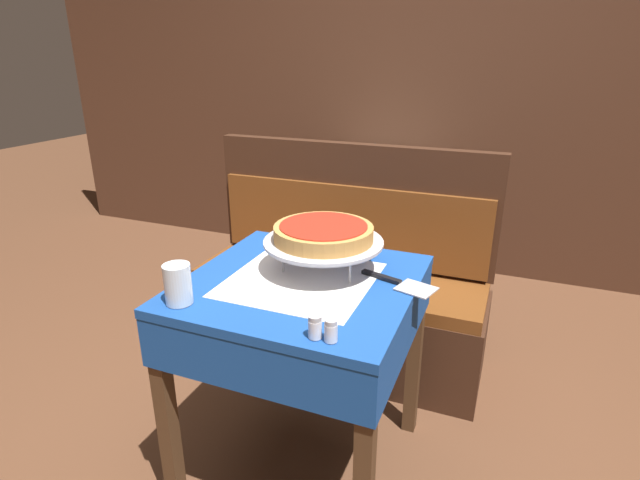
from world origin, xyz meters
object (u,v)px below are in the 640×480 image
Objects in this scene: dining_table_front at (302,311)px; pizza_pan_stand at (323,243)px; deep_dish_pizza at (323,233)px; pizza_server at (400,283)px; salt_shaker at (315,327)px; pepper_shaker at (331,330)px; dining_table_rear at (372,187)px; booth_bench at (340,299)px; condiment_caddy at (374,162)px; water_glass_near at (178,284)px.

pizza_pan_stand reaches higher than dining_table_front.
deep_dish_pizza is 0.30m from pizza_server.
pepper_shaker is at bearing 0.00° from salt_shaker.
dining_table_rear reaches higher than dining_table_front.
pepper_shaker is at bearing -71.75° from booth_bench.
dining_table_front is 1.90× the size of pizza_pan_stand.
booth_bench is (-0.12, 0.71, -0.32)m from dining_table_front.
dining_table_rear is 2.94× the size of pizza_server.
dining_table_rear is 0.96m from booth_bench.
condiment_caddy is (-0.28, 1.57, -0.06)m from pizza_pan_stand.
salt_shaker is at bearing -60.13° from dining_table_front.
condiment_caddy is at bearing 103.11° from pepper_shaker.
water_glass_near is (-0.26, -0.28, 0.18)m from dining_table_front.
deep_dish_pizza is at bearing 51.22° from water_glass_near.
condiment_caddy is at bearing 101.91° from salt_shaker.
dining_table_rear is 1.89m from water_glass_near.
pepper_shaker is at bearing -54.40° from dining_table_front.
booth_bench is 0.82m from pizza_pan_stand.
salt_shaker is 2.01m from condiment_caddy.
dining_table_front is at bearing -80.74° from booth_bench.
pizza_pan_stand is 0.28m from pizza_server.
pizza_server is 0.40m from pepper_shaker.
salt_shaker is (0.44, -0.03, -0.03)m from water_glass_near.
dining_table_rear is 0.16m from condiment_caddy.
pepper_shaker is at bearing -102.52° from pizza_server.
booth_bench is 1.16m from pepper_shaker.
pepper_shaker is (0.48, -0.03, -0.03)m from water_glass_near.
dining_table_front is 1.62m from dining_table_rear.
dining_table_front is 0.38m from salt_shaker.
dining_table_front is at bearing -164.97° from pizza_server.
deep_dish_pizza is at bearing 68.28° from dining_table_front.
booth_bench is at bearing 106.02° from salt_shaker.
water_glass_near is at bearing 176.82° from pepper_shaker.
dining_table_rear is 1.97m from pepper_shaker.
pizza_pan_stand is (0.15, -0.61, 0.53)m from booth_bench.
pizza_pan_stand is 0.45m from pepper_shaker.
pizza_pan_stand is at bearing 68.28° from dining_table_front.
pizza_server is at bearing -70.99° from condiment_caddy.
deep_dish_pizza is 0.49m from water_glass_near.
salt_shaker is at bearing -3.49° from water_glass_near.
pizza_server is (0.27, -0.02, -0.13)m from deep_dish_pizza.
salt_shaker is at bearing 180.00° from pepper_shaker.
pizza_pan_stand is 0.43m from salt_shaker.
booth_bench reaches higher than pizza_server.
deep_dish_pizza is 2.15× the size of condiment_caddy.
condiment_caddy is at bearing 95.78° from dining_table_rear.
booth_bench is 3.45× the size of pizza_pan_stand.
pizza_pan_stand is 1.53× the size of pizza_server.
pizza_server is 0.68m from water_glass_near.
dining_table_rear is at bearing 89.08° from water_glass_near.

